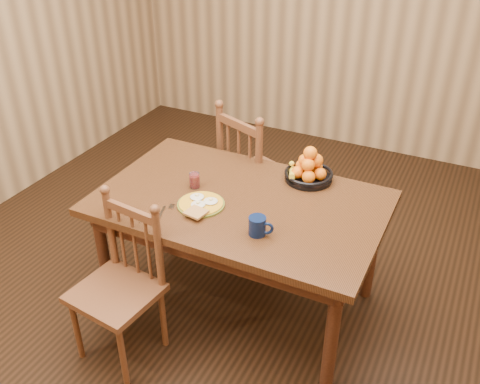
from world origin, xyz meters
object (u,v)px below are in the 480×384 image
at_px(breakfast_plate, 201,204).
at_px(fruit_bowl, 309,170).
at_px(dining_table, 240,212).
at_px(coffee_mug, 258,226).
at_px(chair_near, 120,286).
at_px(chair_far, 255,177).

xyz_separation_m(breakfast_plate, fruit_bowl, (0.43, 0.53, 0.05)).
distance_m(dining_table, coffee_mug, 0.37).
xyz_separation_m(dining_table, chair_near, (-0.40, -0.62, -0.22)).
height_order(dining_table, chair_far, chair_far).
relative_size(breakfast_plate, coffee_mug, 2.21).
bearing_deg(chair_far, coffee_mug, 136.88).
distance_m(dining_table, chair_near, 0.77).
bearing_deg(chair_near, coffee_mug, 36.87).
xyz_separation_m(dining_table, breakfast_plate, (-0.17, -0.15, 0.10)).
xyz_separation_m(dining_table, fruit_bowl, (0.27, 0.38, 0.15)).
distance_m(chair_far, fruit_bowl, 0.64).
bearing_deg(chair_far, dining_table, 129.00).
bearing_deg(dining_table, chair_near, -122.99).
height_order(dining_table, breakfast_plate, breakfast_plate).
height_order(dining_table, chair_near, chair_near).
bearing_deg(coffee_mug, fruit_bowl, 86.53).
bearing_deg(fruit_bowl, coffee_mug, -93.47).
distance_m(dining_table, fruit_bowl, 0.49).
xyz_separation_m(breakfast_plate, coffee_mug, (0.39, -0.10, 0.04)).
xyz_separation_m(chair_near, coffee_mug, (0.63, 0.37, 0.36)).
relative_size(chair_far, fruit_bowl, 3.53).
height_order(chair_far, coffee_mug, chair_far).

